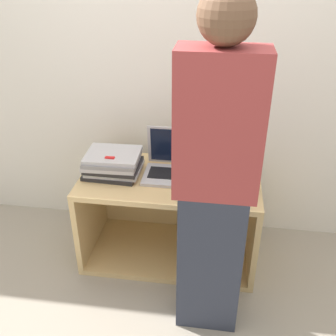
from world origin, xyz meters
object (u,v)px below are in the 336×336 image
Objects in this scene: laptop_stack_left at (113,164)px; laptop_stack_right at (228,176)px; laptop_open at (171,166)px; person at (215,183)px.

laptop_stack_left is 1.00× the size of laptop_stack_right.
laptop_open reaches higher than laptop_stack_left.
laptop_stack_left is 0.20× the size of person.
laptop_stack_right is 0.20× the size of person.
person is at bearing -37.75° from laptop_stack_left.
laptop_stack_left reaches higher than laptop_stack_right.
laptop_stack_left is 0.87m from person.
laptop_open is at bearing 117.17° from person.
laptop_stack_right is (0.74, 0.00, -0.04)m from laptop_stack_left.
laptop_open is 0.38m from laptop_stack_left.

